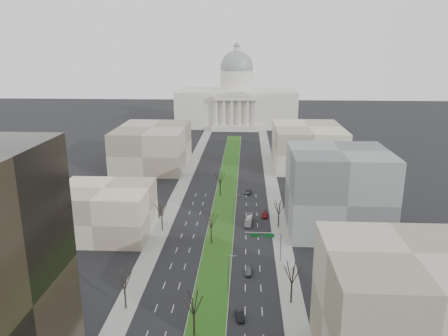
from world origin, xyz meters
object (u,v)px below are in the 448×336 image
(car_grey_far, at_px, (248,192))
(car_grey_near, at_px, (249,271))
(box_van, at_px, (249,220))
(car_red, at_px, (265,215))
(car_black, at_px, (240,315))

(car_grey_far, bearing_deg, car_grey_near, -80.73)
(car_grey_near, xyz_separation_m, box_van, (0.07, 30.97, 0.38))
(car_grey_far, bearing_deg, car_red, -67.65)
(car_black, xyz_separation_m, car_red, (7.09, 54.37, -0.02))
(car_red, height_order, car_grey_far, car_grey_far)
(car_red, distance_m, box_van, 7.56)
(car_black, distance_m, car_grey_far, 77.23)
(car_black, bearing_deg, car_red, 73.16)
(car_grey_far, relative_size, box_van, 0.62)
(car_black, height_order, box_van, box_van)
(box_van, bearing_deg, car_grey_far, 96.69)
(car_black, bearing_deg, box_van, 78.29)
(box_van, bearing_deg, car_red, 53.36)
(car_black, relative_size, car_grey_far, 0.86)
(car_black, relative_size, car_red, 0.90)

